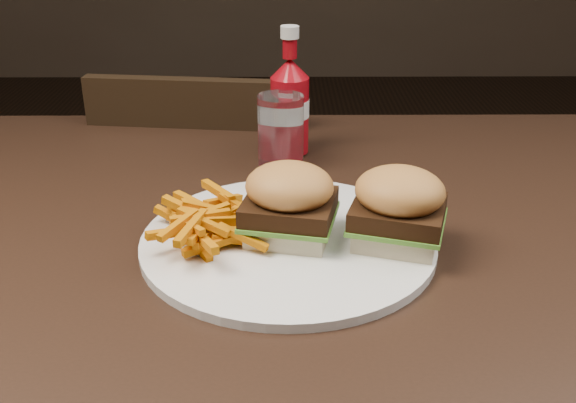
{
  "coord_description": "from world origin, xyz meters",
  "views": [
    {
      "loc": [
        0.01,
        -0.73,
        1.12
      ],
      "look_at": [
        0.02,
        -0.06,
        0.8
      ],
      "focal_mm": 42.0,
      "sensor_mm": 36.0,
      "label": 1
    }
  ],
  "objects_px": {
    "dining_table": "(272,232)",
    "plate": "(288,242)",
    "ketchup_bottle": "(290,115)",
    "tumbler": "(281,131)",
    "chair_far": "(221,245)"
  },
  "relations": [
    {
      "from": "dining_table",
      "to": "plate",
      "type": "xyz_separation_m",
      "value": [
        0.02,
        -0.07,
        0.03
      ]
    },
    {
      "from": "ketchup_bottle",
      "to": "tumbler",
      "type": "xyz_separation_m",
      "value": [
        -0.01,
        -0.06,
        -0.01
      ]
    },
    {
      "from": "dining_table",
      "to": "chair_far",
      "type": "relative_size",
      "value": 3.2
    },
    {
      "from": "ketchup_bottle",
      "to": "chair_far",
      "type": "bearing_deg",
      "value": 115.83
    },
    {
      "from": "plate",
      "to": "ketchup_bottle",
      "type": "distance_m",
      "value": 0.29
    },
    {
      "from": "tumbler",
      "to": "chair_far",
      "type": "bearing_deg",
      "value": 110.27
    },
    {
      "from": "plate",
      "to": "ketchup_bottle",
      "type": "bearing_deg",
      "value": 89.09
    },
    {
      "from": "ketchup_bottle",
      "to": "dining_table",
      "type": "bearing_deg",
      "value": -96.41
    },
    {
      "from": "dining_table",
      "to": "ketchup_bottle",
      "type": "xyz_separation_m",
      "value": [
        0.02,
        0.22,
        0.08
      ]
    },
    {
      "from": "dining_table",
      "to": "chair_far",
      "type": "bearing_deg",
      "value": 103.0
    },
    {
      "from": "chair_far",
      "to": "tumbler",
      "type": "height_order",
      "value": "tumbler"
    },
    {
      "from": "dining_table",
      "to": "ketchup_bottle",
      "type": "relative_size",
      "value": 10.68
    },
    {
      "from": "chair_far",
      "to": "dining_table",
      "type": "bearing_deg",
      "value": 109.69
    },
    {
      "from": "chair_far",
      "to": "ketchup_bottle",
      "type": "relative_size",
      "value": 3.33
    },
    {
      "from": "dining_table",
      "to": "tumbler",
      "type": "distance_m",
      "value": 0.18
    }
  ]
}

